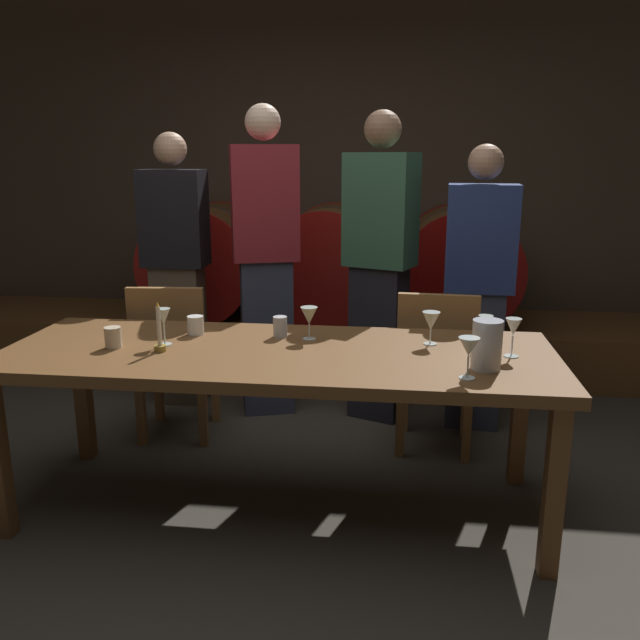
# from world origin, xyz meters

# --- Properties ---
(ground_plane) EXTENTS (8.85, 8.85, 0.00)m
(ground_plane) POSITION_xyz_m (0.00, 0.00, 0.00)
(ground_plane) COLOR #3F3A33
(back_wall) EXTENTS (6.81, 0.24, 2.70)m
(back_wall) POSITION_xyz_m (0.00, 2.71, 1.35)
(back_wall) COLOR #473A2D
(back_wall) RESTS_ON ground
(barrel_shelf) EXTENTS (6.13, 0.90, 0.37)m
(barrel_shelf) POSITION_xyz_m (0.00, 2.16, 0.19)
(barrel_shelf) COLOR brown
(barrel_shelf) RESTS_ON ground
(wine_barrel_left) EXTENTS (0.82, 0.83, 0.82)m
(wine_barrel_left) POSITION_xyz_m (-0.92, 2.16, 0.78)
(wine_barrel_left) COLOR brown
(wine_barrel_left) RESTS_ON barrel_shelf
(wine_barrel_center) EXTENTS (0.82, 0.83, 0.82)m
(wine_barrel_center) POSITION_xyz_m (-0.02, 2.16, 0.78)
(wine_barrel_center) COLOR brown
(wine_barrel_center) RESTS_ON barrel_shelf
(wine_barrel_right) EXTENTS (0.82, 0.83, 0.82)m
(wine_barrel_right) POSITION_xyz_m (0.91, 2.16, 0.78)
(wine_barrel_right) COLOR brown
(wine_barrel_right) RESTS_ON barrel_shelf
(dining_table) EXTENTS (2.34, 0.86, 0.74)m
(dining_table) POSITION_xyz_m (-0.01, 0.10, 0.67)
(dining_table) COLOR brown
(dining_table) RESTS_ON ground
(chair_left) EXTENTS (0.43, 0.43, 0.88)m
(chair_left) POSITION_xyz_m (-0.71, 0.76, 0.49)
(chair_left) COLOR olive
(chair_left) RESTS_ON ground
(chair_right) EXTENTS (0.43, 0.43, 0.88)m
(chair_right) POSITION_xyz_m (0.70, 0.76, 0.49)
(chair_right) COLOR olive
(chair_right) RESTS_ON ground
(guest_far_left) EXTENTS (0.38, 0.25, 1.68)m
(guest_far_left) POSITION_xyz_m (-0.87, 1.31, 0.86)
(guest_far_left) COLOR brown
(guest_far_left) RESTS_ON ground
(guest_center_left) EXTENTS (0.43, 0.34, 1.82)m
(guest_center_left) POSITION_xyz_m (-0.29, 1.23, 0.94)
(guest_center_left) COLOR #33384C
(guest_center_left) RESTS_ON ground
(guest_center_right) EXTENTS (0.44, 0.36, 1.78)m
(guest_center_right) POSITION_xyz_m (0.38, 1.22, 0.92)
(guest_center_right) COLOR black
(guest_center_right) RESTS_ON ground
(guest_far_right) EXTENTS (0.40, 0.27, 1.60)m
(guest_far_right) POSITION_xyz_m (0.94, 1.16, 0.82)
(guest_far_right) COLOR #33384C
(guest_far_right) RESTS_ON ground
(candle_center) EXTENTS (0.05, 0.05, 0.22)m
(candle_center) POSITION_xyz_m (-0.50, 0.02, 0.80)
(candle_center) COLOR olive
(candle_center) RESTS_ON dining_table
(pitcher) EXTENTS (0.12, 0.12, 0.20)m
(pitcher) POSITION_xyz_m (0.84, -0.06, 0.84)
(pitcher) COLOR silver
(pitcher) RESTS_ON dining_table
(wine_glass_far_left) EXTENTS (0.06, 0.06, 0.16)m
(wine_glass_far_left) POSITION_xyz_m (-0.51, 0.11, 0.86)
(wine_glass_far_left) COLOR silver
(wine_glass_far_left) RESTS_ON dining_table
(wine_glass_left) EXTENTS (0.08, 0.08, 0.15)m
(wine_glass_left) POSITION_xyz_m (0.10, 0.27, 0.84)
(wine_glass_left) COLOR silver
(wine_glass_left) RESTS_ON dining_table
(wine_glass_center_left) EXTENTS (0.08, 0.08, 0.15)m
(wine_glass_center_left) POSITION_xyz_m (0.64, 0.26, 0.84)
(wine_glass_center_left) COLOR silver
(wine_glass_center_left) RESTS_ON dining_table
(wine_glass_center_right) EXTENTS (0.08, 0.08, 0.16)m
(wine_glass_center_right) POSITION_xyz_m (0.76, -0.18, 0.86)
(wine_glass_center_right) COLOR silver
(wine_glass_center_right) RESTS_ON dining_table
(wine_glass_right) EXTENTS (0.06, 0.06, 0.14)m
(wine_glass_right) POSITION_xyz_m (0.87, 0.24, 0.84)
(wine_glass_right) COLOR silver
(wine_glass_right) RESTS_ON dining_table
(wine_glass_far_right) EXTENTS (0.07, 0.07, 0.16)m
(wine_glass_far_right) POSITION_xyz_m (0.96, 0.12, 0.86)
(wine_glass_far_right) COLOR silver
(wine_glass_far_right) RESTS_ON dining_table
(cup_left) EXTENTS (0.07, 0.07, 0.09)m
(cup_left) POSITION_xyz_m (-0.72, 0.04, 0.78)
(cup_left) COLOR beige
(cup_left) RESTS_ON dining_table
(cup_center) EXTENTS (0.08, 0.08, 0.09)m
(cup_center) POSITION_xyz_m (-0.43, 0.29, 0.78)
(cup_center) COLOR white
(cup_center) RESTS_ON dining_table
(cup_right) EXTENTS (0.06, 0.06, 0.09)m
(cup_right) POSITION_xyz_m (-0.04, 0.30, 0.79)
(cup_right) COLOR silver
(cup_right) RESTS_ON dining_table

